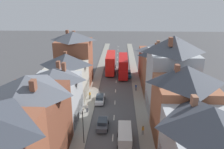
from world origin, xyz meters
TOP-DOWN VIEW (x-y plane):
  - pavement_left at (-5.10, 38.00)m, footprint 2.20×104.00m
  - pavement_right at (5.10, 38.00)m, footprint 2.20×104.00m
  - centre_line_dashes at (0.00, 36.00)m, footprint 0.14×97.80m
  - terrace_row_left at (-10.19, 15.46)m, footprint 8.00×55.87m
  - terrace_row_right at (10.18, 18.01)m, footprint 8.00×62.75m
  - double_decker_bus_lead at (-1.81, 49.84)m, footprint 2.74×10.80m
  - double_decker_bus_mid_street at (1.79, 46.93)m, footprint 2.74×10.80m
  - car_near_blue at (-1.80, 20.60)m, footprint 1.90×4.06m
  - car_near_silver at (-3.10, 30.05)m, footprint 1.90×4.35m
  - car_parked_right_a at (3.10, 46.04)m, footprint 1.90×4.59m
  - delivery_van at (1.80, 16.64)m, footprint 2.20×5.20m
  - pedestrian_mid_left at (4.69, 18.81)m, footprint 0.36×0.22m
  - pedestrian_mid_right at (-5.12, 25.61)m, footprint 0.36×0.22m
  - pedestrian_far_left at (-5.39, 31.41)m, footprint 0.36×0.22m
  - pedestrian_far_right at (4.70, 36.12)m, footprint 0.36×0.22m
  - street_lamp at (-4.25, 16.55)m, footprint 0.20×1.12m

SIDE VIEW (x-z plane):
  - centre_line_dashes at x=0.00m, z-range 0.00..0.01m
  - pavement_left at x=-5.10m, z-range 0.00..0.14m
  - pavement_right at x=5.10m, z-range 0.00..0.14m
  - car_near_silver at x=-3.10m, z-range 0.01..1.59m
  - car_parked_right_a at x=3.10m, z-range 0.01..1.60m
  - car_near_blue at x=-1.80m, z-range 0.00..1.69m
  - pedestrian_mid_left at x=4.69m, z-range 0.23..1.84m
  - pedestrian_mid_right at x=-5.12m, z-range 0.23..1.84m
  - pedestrian_far_left at x=-5.39m, z-range 0.23..1.84m
  - pedestrian_far_right at x=4.70m, z-range 0.23..1.84m
  - delivery_van at x=1.80m, z-range 0.13..2.54m
  - double_decker_bus_lead at x=-1.81m, z-range 0.17..5.47m
  - double_decker_bus_mid_street at x=1.79m, z-range 0.17..5.47m
  - street_lamp at x=-4.25m, z-range 0.49..5.99m
  - terrace_row_right at x=10.18m, z-range -1.52..12.98m
  - terrace_row_left at x=-10.19m, z-range -0.81..12.70m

